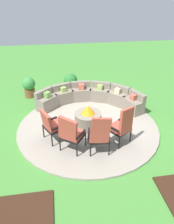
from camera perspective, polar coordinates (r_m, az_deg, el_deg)
ground_plane at (r=6.86m, az=0.26°, el=-4.08°), size 24.00×24.00×0.00m
patio_circle at (r=6.84m, az=0.26°, el=-3.87°), size 4.46×4.46×0.06m
mulch_bed_left at (r=4.81m, az=-20.20°, el=-25.91°), size 1.69×1.19×0.04m
fire_pit at (r=6.67m, az=0.27°, el=-1.61°), size 0.84×0.84×0.74m
curved_stone_bench at (r=7.94m, az=0.87°, el=4.09°), size 3.78×1.85×0.72m
lounge_chair_front_left at (r=6.00m, az=-9.49°, el=-3.28°), size 0.74×0.75×1.01m
lounge_chair_front_right at (r=5.55m, az=-4.37°, el=-5.65°), size 0.77×0.80×1.12m
lounge_chair_back_left at (r=5.49m, az=3.31°, el=-5.93°), size 0.57×0.61×1.17m
lounge_chair_back_right at (r=5.86m, az=9.43°, el=-3.60°), size 0.73×0.75×1.17m
potted_plant_0 at (r=9.23m, az=-4.45°, el=8.14°), size 0.60×0.60×0.75m
potted_plant_2 at (r=8.92m, az=-15.35°, el=6.72°), size 0.52×0.52×0.83m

